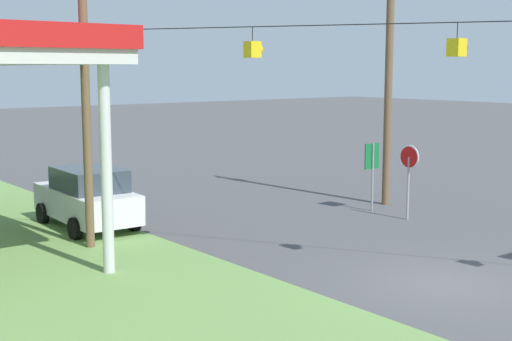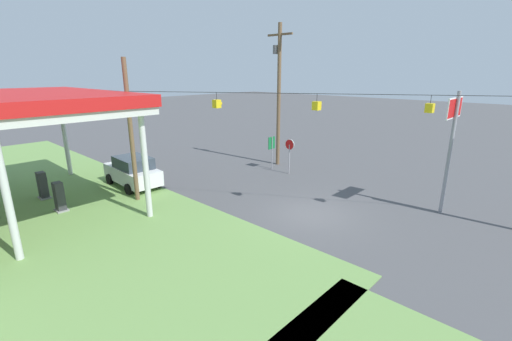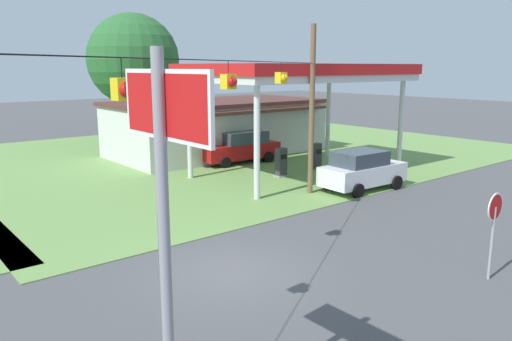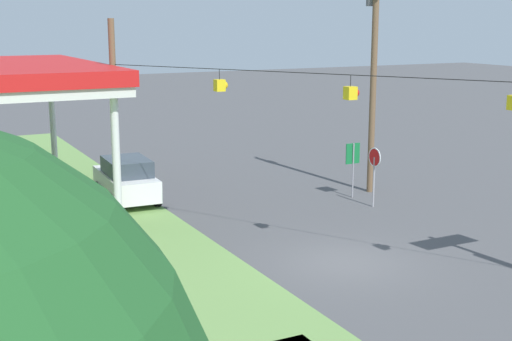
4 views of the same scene
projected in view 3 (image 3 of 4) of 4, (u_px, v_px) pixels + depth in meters
name	position (u px, v px, depth m)	size (l,w,h in m)	color
ground_plane	(231.00, 272.00, 14.46)	(160.00, 160.00, 0.00)	#4C4C4F
grass_verge_station_corner	(237.00, 150.00, 35.35)	(36.00, 28.00, 0.04)	#6B934C
gas_station_canopy	(301.00, 74.00, 26.66)	(12.03, 6.97, 5.99)	silver
gas_station_store	(217.00, 127.00, 33.95)	(14.18, 7.90, 3.62)	silver
fuel_pump_near	(281.00, 163.00, 26.79)	(0.71, 0.56, 1.58)	gray
fuel_pump_far	(316.00, 158.00, 28.46)	(0.71, 0.56, 1.58)	gray
car_at_pumps_front	(362.00, 170.00, 23.92)	(4.52, 2.25, 1.93)	white
car_at_pumps_rear	(240.00, 147.00, 30.70)	(5.18, 2.36, 1.96)	#AD1414
stop_sign_roadside	(494.00, 217.00, 13.63)	(0.80, 0.08, 2.50)	#99999E
stop_sign_overhead	(165.00, 173.00, 7.07)	(0.22, 2.31, 6.12)	gray
signal_span_gantry	(229.00, 130.00, 13.61)	(16.91, 10.24, 7.70)	brown
tree_behind_station	(133.00, 60.00, 38.12)	(6.98, 6.98, 9.85)	#4C3828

